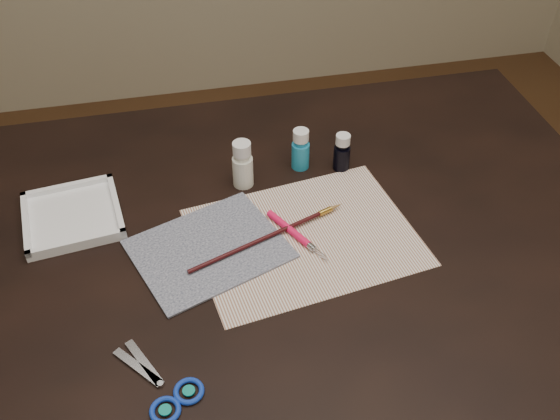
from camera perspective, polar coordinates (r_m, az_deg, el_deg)
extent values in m
cube|color=black|center=(1.41, 0.00, -12.93)|extent=(1.30, 0.90, 0.75)
cube|color=white|center=(1.11, 2.25, -2.47)|extent=(0.42, 0.34, 0.00)
cube|color=black|center=(1.09, -6.50, -3.56)|extent=(0.30, 0.27, 0.00)
cylinder|color=silver|center=(1.19, -3.45, 4.22)|extent=(0.05, 0.05, 0.10)
cylinder|color=teal|center=(1.23, 1.89, 5.59)|extent=(0.04, 0.04, 0.09)
cylinder|color=black|center=(1.24, 5.69, 5.31)|extent=(0.04, 0.04, 0.08)
cube|color=white|center=(1.20, -18.45, -0.46)|extent=(0.19, 0.19, 0.02)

